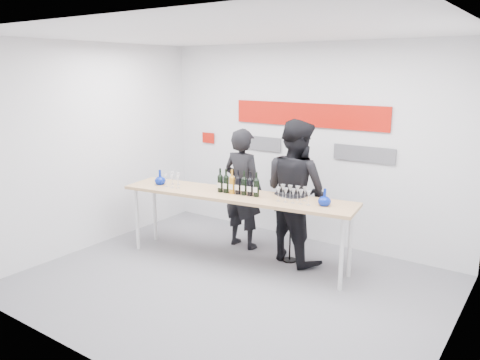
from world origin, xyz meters
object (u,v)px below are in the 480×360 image
object	(u,v)px
presenter_left	(243,189)
presenter_right	(295,191)
tasting_table	(236,199)
mic_stand	(290,227)

from	to	relation	value
presenter_left	presenter_right	size ratio (longest dim) A/B	0.91
tasting_table	presenter_left	xyz separation A→B (m)	(-0.26, 0.55, -0.01)
presenter_left	mic_stand	distance (m)	0.95
presenter_right	mic_stand	bearing A→B (deg)	102.99
tasting_table	presenter_left	bearing A→B (deg)	107.04
presenter_left	mic_stand	size ratio (longest dim) A/B	1.08
tasting_table	mic_stand	size ratio (longest dim) A/B	2.00
tasting_table	presenter_right	distance (m)	0.82
presenter_left	presenter_right	xyz separation A→B (m)	(0.87, -0.00, 0.09)
presenter_right	mic_stand	xyz separation A→B (m)	(-0.01, -0.10, -0.48)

